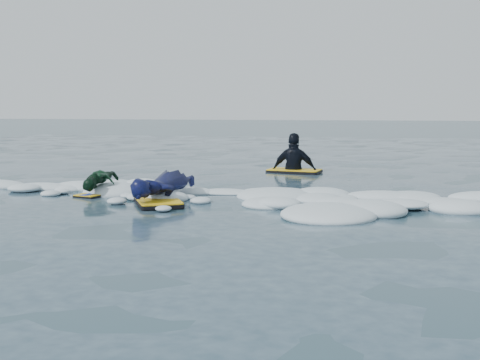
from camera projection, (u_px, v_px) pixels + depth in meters
name	position (u px, v px, depth m)	size (l,w,h in m)	color
ground	(201.00, 210.00, 8.61)	(120.00, 120.00, 0.00)	#172F38
foam_band	(218.00, 199.00, 9.62)	(12.00, 3.10, 0.30)	silver
prone_woman_unit	(162.00, 187.00, 9.33)	(1.11, 1.81, 0.46)	black
prone_child_unit	(100.00, 183.00, 10.10)	(0.61, 1.14, 0.41)	black
waiting_rider_unit	(294.00, 172.00, 13.44)	(1.25, 0.82, 1.75)	black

